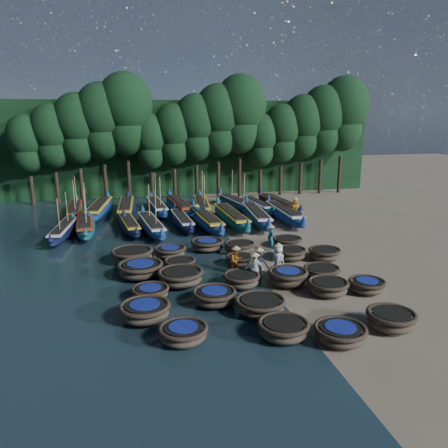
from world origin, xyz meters
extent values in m
plane|color=#7C6E5B|center=(0.00, 0.00, 0.00)|extent=(120.00, 120.00, 0.00)
cube|color=black|center=(0.00, 23.50, 5.00)|extent=(40.00, 3.00, 10.00)
ellipsoid|color=brown|center=(-5.03, -9.30, 0.31)|extent=(2.25, 2.25, 0.61)
torus|color=#3C2F23|center=(-5.03, -9.30, 0.59)|extent=(1.96, 1.96, 0.19)
cylinder|color=black|center=(-5.03, -9.30, 0.63)|extent=(1.49, 1.49, 0.06)
cylinder|color=navy|center=(-5.03, -9.30, 0.67)|extent=(1.15, 1.15, 0.04)
ellipsoid|color=brown|center=(-1.12, -9.84, 0.32)|extent=(2.31, 2.31, 0.65)
torus|color=#3C2F23|center=(-1.12, -9.84, 0.63)|extent=(2.09, 2.09, 0.20)
cylinder|color=black|center=(-1.12, -9.84, 0.67)|extent=(1.58, 1.58, 0.06)
ellipsoid|color=brown|center=(0.93, -10.62, 0.31)|extent=(2.45, 2.45, 0.61)
torus|color=#3C2F23|center=(0.93, -10.62, 0.59)|extent=(2.09, 2.09, 0.19)
cylinder|color=black|center=(0.93, -10.62, 0.63)|extent=(1.60, 1.60, 0.06)
cylinder|color=navy|center=(0.93, -10.62, 0.67)|extent=(1.23, 1.23, 0.04)
ellipsoid|color=brown|center=(3.47, -10.10, 0.35)|extent=(2.33, 2.33, 0.71)
torus|color=#3C2F23|center=(3.47, -10.10, 0.69)|extent=(2.06, 2.06, 0.22)
cylinder|color=black|center=(3.47, -10.10, 0.73)|extent=(1.55, 1.55, 0.06)
ellipsoid|color=brown|center=(-6.40, -7.14, 0.35)|extent=(2.55, 2.55, 0.71)
torus|color=#3C2F23|center=(-6.40, -7.14, 0.69)|extent=(2.24, 2.24, 0.21)
cylinder|color=black|center=(-6.40, -7.14, 0.73)|extent=(1.70, 1.70, 0.06)
cylinder|color=navy|center=(-6.40, -7.14, 0.77)|extent=(1.30, 1.30, 0.04)
ellipsoid|color=brown|center=(-3.19, -6.19, 0.33)|extent=(2.46, 2.46, 0.66)
torus|color=#3C2F23|center=(-3.19, -6.19, 0.64)|extent=(2.08, 2.08, 0.20)
cylinder|color=black|center=(-3.19, -6.19, 0.68)|extent=(1.58, 1.58, 0.06)
cylinder|color=navy|center=(-3.19, -6.19, 0.72)|extent=(1.21, 1.21, 0.04)
ellipsoid|color=brown|center=(-1.38, -7.57, 0.33)|extent=(2.33, 2.33, 0.66)
torus|color=#3C2F23|center=(-1.38, -7.57, 0.64)|extent=(2.27, 2.27, 0.20)
cylinder|color=black|center=(-1.38, -7.57, 0.68)|extent=(1.74, 1.74, 0.06)
ellipsoid|color=brown|center=(2.49, -6.26, 0.33)|extent=(2.09, 2.09, 0.66)
torus|color=#3C2F23|center=(2.49, -6.26, 0.64)|extent=(2.02, 2.02, 0.20)
cylinder|color=black|center=(2.49, -6.26, 0.68)|extent=(1.53, 1.53, 0.06)
ellipsoid|color=brown|center=(4.51, -6.41, 0.30)|extent=(2.24, 2.24, 0.59)
torus|color=#3C2F23|center=(4.51, -6.41, 0.58)|extent=(1.84, 1.84, 0.18)
cylinder|color=black|center=(4.51, -6.41, 0.61)|extent=(1.39, 1.39, 0.05)
cylinder|color=navy|center=(4.51, -6.41, 0.65)|extent=(1.07, 1.07, 0.04)
ellipsoid|color=brown|center=(-6.07, -4.99, 0.29)|extent=(1.83, 1.83, 0.59)
torus|color=#3C2F23|center=(-6.07, -4.99, 0.57)|extent=(1.82, 1.82, 0.18)
cylinder|color=black|center=(-6.07, -4.99, 0.60)|extent=(1.38, 1.38, 0.05)
cylinder|color=navy|center=(-6.07, -4.99, 0.64)|extent=(1.06, 1.06, 0.04)
ellipsoid|color=brown|center=(-4.43, -3.50, 0.37)|extent=(2.29, 2.29, 0.75)
torus|color=#3C2F23|center=(-4.43, -3.50, 0.72)|extent=(2.40, 2.40, 0.23)
cylinder|color=black|center=(-4.43, -3.50, 0.77)|extent=(1.82, 1.82, 0.07)
ellipsoid|color=brown|center=(-1.42, -4.43, 0.33)|extent=(1.83, 1.83, 0.66)
torus|color=#3C2F23|center=(-1.42, -4.43, 0.64)|extent=(1.91, 1.91, 0.20)
cylinder|color=black|center=(-1.42, -4.43, 0.68)|extent=(1.44, 1.44, 0.06)
ellipsoid|color=brown|center=(0.98, -4.71, 0.38)|extent=(2.33, 2.33, 0.76)
torus|color=#3C2F23|center=(0.98, -4.71, 0.73)|extent=(2.11, 2.11, 0.23)
cylinder|color=black|center=(0.98, -4.71, 0.78)|extent=(1.58, 1.58, 0.07)
cylinder|color=navy|center=(0.98, -4.71, 0.83)|extent=(1.21, 1.21, 0.05)
ellipsoid|color=brown|center=(3.09, -4.23, 0.31)|extent=(2.38, 2.38, 0.62)
torus|color=#3C2F23|center=(3.09, -4.23, 0.60)|extent=(1.99, 1.99, 0.19)
cylinder|color=black|center=(3.09, -4.23, 0.64)|extent=(1.51, 1.51, 0.06)
ellipsoid|color=brown|center=(-6.43, -1.90, 0.37)|extent=(2.86, 2.86, 0.75)
torus|color=#3C2F23|center=(-6.43, -1.90, 0.72)|extent=(2.49, 2.49, 0.23)
cylinder|color=black|center=(-6.43, -1.90, 0.77)|extent=(1.90, 1.90, 0.07)
cylinder|color=navy|center=(-6.43, -1.90, 0.81)|extent=(1.46, 1.46, 0.05)
ellipsoid|color=brown|center=(-4.21, -1.32, 0.30)|extent=(2.13, 2.13, 0.61)
torus|color=#3C2F23|center=(-4.21, -1.32, 0.59)|extent=(1.78, 1.78, 0.18)
cylinder|color=black|center=(-4.21, -1.32, 0.63)|extent=(1.34, 1.34, 0.06)
ellipsoid|color=brown|center=(-0.70, -1.23, 0.28)|extent=(1.94, 1.94, 0.57)
torus|color=#3C2F23|center=(-0.70, -1.23, 0.55)|extent=(1.64, 1.64, 0.17)
cylinder|color=black|center=(-0.70, -1.23, 0.58)|extent=(1.23, 1.23, 0.05)
ellipsoid|color=brown|center=(2.60, -0.84, 0.32)|extent=(2.36, 2.36, 0.63)
torus|color=#3C2F23|center=(2.60, -0.84, 0.61)|extent=(1.97, 1.97, 0.19)
cylinder|color=black|center=(2.60, -0.84, 0.65)|extent=(1.49, 1.49, 0.06)
ellipsoid|color=brown|center=(4.60, -1.32, 0.32)|extent=(2.05, 2.05, 0.64)
torus|color=#3C2F23|center=(4.60, -1.32, 0.62)|extent=(1.99, 1.99, 0.19)
cylinder|color=black|center=(4.60, -1.32, 0.66)|extent=(1.50, 1.50, 0.06)
ellipsoid|color=brown|center=(-6.84, 0.67, 0.37)|extent=(2.94, 2.94, 0.74)
torus|color=#3C2F23|center=(-6.84, 0.67, 0.72)|extent=(2.49, 2.49, 0.22)
cylinder|color=black|center=(-6.84, 0.67, 0.76)|extent=(1.90, 1.90, 0.07)
ellipsoid|color=brown|center=(-4.54, 1.00, 0.32)|extent=(1.86, 1.86, 0.65)
torus|color=#3C2F23|center=(-4.54, 1.00, 0.63)|extent=(1.95, 1.95, 0.20)
cylinder|color=black|center=(-4.54, 1.00, 0.67)|extent=(1.47, 1.47, 0.06)
cylinder|color=navy|center=(-4.54, 1.00, 0.71)|extent=(1.13, 1.13, 0.04)
ellipsoid|color=brown|center=(-2.05, 2.01, 0.32)|extent=(2.30, 2.30, 0.64)
torus|color=#3C2F23|center=(-2.05, 2.01, 0.63)|extent=(2.12, 2.12, 0.20)
cylinder|color=black|center=(-2.05, 2.01, 0.66)|extent=(1.62, 1.62, 0.06)
cylinder|color=navy|center=(-2.05, 2.01, 0.70)|extent=(1.24, 1.24, 0.04)
ellipsoid|color=brown|center=(-0.10, 1.12, 0.31)|extent=(2.03, 2.03, 0.63)
torus|color=#3C2F23|center=(-0.10, 1.12, 0.61)|extent=(1.98, 1.98, 0.19)
cylinder|color=black|center=(-0.10, 1.12, 0.64)|extent=(1.50, 1.50, 0.06)
ellipsoid|color=brown|center=(3.33, 1.69, 0.29)|extent=(2.05, 2.05, 0.58)
torus|color=#3C2F23|center=(3.33, 1.69, 0.56)|extent=(1.97, 1.97, 0.18)
cylinder|color=black|center=(3.33, 1.69, 0.60)|extent=(1.51, 1.51, 0.05)
ellipsoid|color=#0E1136|center=(-11.56, 7.30, 0.45)|extent=(2.00, 7.24, 0.89)
cone|color=#0E1136|center=(-11.21, 10.76, 1.03)|extent=(0.39, 0.39, 0.54)
cone|color=#0E1136|center=(-11.91, 3.83, 0.98)|extent=(0.39, 0.39, 0.45)
cube|color=silver|center=(-11.56, 7.30, 0.82)|extent=(1.49, 5.60, 0.11)
cube|color=black|center=(-11.56, 7.30, 0.89)|extent=(1.18, 4.87, 0.09)
cylinder|color=#997F4C|center=(-11.36, 8.35, 1.88)|extent=(0.06, 0.21, 2.50)
cylinder|color=#997F4C|center=(-11.61, 5.96, 1.88)|extent=(0.06, 0.21, 2.50)
plane|color=red|center=(-11.47, 5.94, 2.96)|extent=(0.00, 0.31, 0.31)
ellipsoid|color=#0D424D|center=(-10.17, 8.54, 0.51)|extent=(2.15, 8.19, 1.01)
cone|color=#0D424D|center=(-10.51, 12.47, 1.16)|extent=(0.45, 0.45, 0.61)
cone|color=#0D424D|center=(-9.83, 4.60, 1.11)|extent=(0.45, 0.45, 0.51)
cube|color=#B23415|center=(-10.17, 8.54, 0.93)|extent=(1.60, 6.34, 0.12)
cube|color=black|center=(-10.17, 8.54, 1.01)|extent=(1.26, 5.51, 0.10)
cylinder|color=#997F4C|center=(-10.18, 9.75, 2.12)|extent=(0.07, 0.24, 2.83)
cylinder|color=#997F4C|center=(-9.94, 7.03, 2.12)|extent=(0.07, 0.24, 2.83)
plane|color=red|center=(-9.79, 7.05, 3.36)|extent=(0.00, 0.35, 0.35)
ellipsoid|color=#0E1136|center=(-6.96, 8.15, 0.44)|extent=(2.26, 7.20, 0.89)
cone|color=#0E1136|center=(-7.44, 11.57, 1.02)|extent=(0.39, 0.39, 0.53)
cone|color=#0E1136|center=(-6.47, 4.72, 0.98)|extent=(0.39, 0.39, 0.44)
cube|color=gold|center=(-6.96, 8.15, 0.82)|extent=(1.69, 5.57, 0.11)
cube|color=black|center=(-6.96, 8.15, 0.89)|extent=(1.35, 4.84, 0.09)
ellipsoid|color=navy|center=(-5.33, 7.31, 0.49)|extent=(2.42, 7.99, 0.98)
cone|color=navy|center=(-5.83, 11.11, 1.13)|extent=(0.43, 0.43, 0.59)
cone|color=navy|center=(-4.84, 3.50, 1.08)|extent=(0.43, 0.43, 0.49)
cube|color=silver|center=(-5.33, 7.31, 0.91)|extent=(1.81, 6.18, 0.12)
cube|color=black|center=(-5.33, 7.31, 0.98)|extent=(1.45, 5.37, 0.10)
cylinder|color=#997F4C|center=(-5.39, 8.49, 2.07)|extent=(0.07, 0.23, 2.75)
cylinder|color=#997F4C|center=(-5.05, 5.86, 2.07)|extent=(0.07, 0.23, 2.75)
plane|color=red|center=(-4.90, 5.88, 3.27)|extent=(0.00, 0.34, 0.34)
ellipsoid|color=#0E1136|center=(-2.88, 8.56, 0.44)|extent=(1.70, 7.12, 0.88)
cone|color=#0E1136|center=(-3.09, 11.99, 1.01)|extent=(0.39, 0.39, 0.53)
cone|color=#0E1136|center=(-2.67, 5.13, 0.97)|extent=(0.39, 0.39, 0.44)
cube|color=silver|center=(-2.88, 8.56, 0.81)|extent=(1.26, 5.51, 0.11)
cube|color=black|center=(-2.88, 8.56, 0.88)|extent=(0.98, 4.79, 0.09)
ellipsoid|color=navy|center=(-1.09, 7.88, 0.54)|extent=(2.30, 8.73, 1.08)
cone|color=navy|center=(-1.46, 12.07, 1.24)|extent=(0.47, 0.47, 0.65)
cone|color=navy|center=(-0.73, 3.69, 1.19)|extent=(0.47, 0.47, 0.54)
cube|color=gold|center=(-1.09, 7.88, 0.99)|extent=(1.71, 6.76, 0.13)
cube|color=black|center=(-1.09, 7.88, 1.08)|extent=(1.34, 5.88, 0.11)
ellipsoid|color=#0D424D|center=(1.03, 8.32, 0.55)|extent=(2.03, 8.91, 1.10)
cone|color=#0D424D|center=(0.81, 12.62, 1.27)|extent=(0.49, 0.49, 0.66)
cone|color=#0D424D|center=(1.24, 4.02, 1.22)|extent=(0.49, 0.49, 0.55)
cube|color=gold|center=(1.03, 8.32, 1.02)|extent=(1.50, 6.90, 0.13)
cube|color=black|center=(1.03, 8.32, 1.10)|extent=(1.16, 6.00, 0.11)
ellipsoid|color=navy|center=(3.16, 8.45, 0.55)|extent=(2.21, 8.82, 1.09)
cone|color=navy|center=(3.48, 12.69, 1.25)|extent=(0.48, 0.48, 0.65)
cone|color=navy|center=(2.84, 4.20, 1.20)|extent=(0.48, 0.48, 0.55)
cube|color=silver|center=(3.16, 8.45, 1.00)|extent=(1.64, 6.83, 0.13)
cube|color=black|center=(3.16, 8.45, 1.09)|extent=(1.29, 5.94, 0.11)
ellipsoid|color=navy|center=(5.66, 8.74, 0.53)|extent=(1.56, 8.53, 1.07)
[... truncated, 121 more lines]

